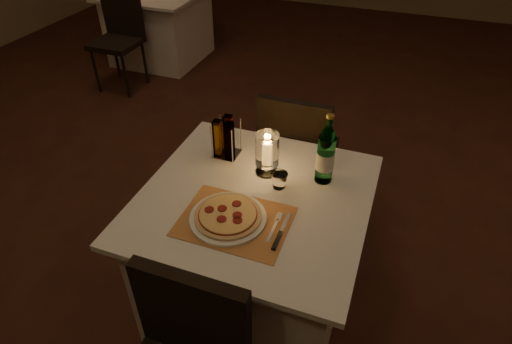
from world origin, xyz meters
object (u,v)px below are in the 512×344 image
(main_table, at_px, (255,252))
(water_bottle, at_px, (326,155))
(neighbor_table_left, at_px, (160,26))
(tumbler, at_px, (279,180))
(hurricane_candle, at_px, (267,151))
(chair_far, at_px, (296,147))
(pizza, at_px, (228,215))
(plate, at_px, (228,218))

(main_table, xyz_separation_m, water_bottle, (0.26, 0.22, 0.51))
(water_bottle, height_order, neighbor_table_left, water_bottle)
(main_table, height_order, tumbler, tumbler)
(neighbor_table_left, bearing_deg, hurricane_candle, -50.19)
(hurricane_candle, distance_m, neighbor_table_left, 3.37)
(neighbor_table_left, bearing_deg, tumbler, -49.95)
(chair_far, height_order, hurricane_candle, hurricane_candle)
(chair_far, bearing_deg, main_table, -90.00)
(hurricane_candle, height_order, neighbor_table_left, hurricane_candle)
(hurricane_candle, bearing_deg, tumbler, -43.48)
(main_table, height_order, neighbor_table_left, same)
(main_table, distance_m, water_bottle, 0.61)
(tumbler, relative_size, hurricane_candle, 0.36)
(tumbler, height_order, hurricane_candle, hurricane_candle)
(tumbler, bearing_deg, hurricane_candle, 136.52)
(pizza, xyz_separation_m, hurricane_candle, (0.04, 0.36, 0.10))
(main_table, xyz_separation_m, tumbler, (0.08, 0.10, 0.40))
(main_table, xyz_separation_m, pizza, (-0.05, -0.18, 0.39))
(pizza, relative_size, hurricane_candle, 1.33)
(pizza, relative_size, tumbler, 3.70)
(tumbler, distance_m, water_bottle, 0.24)
(chair_far, relative_size, water_bottle, 2.61)
(tumbler, distance_m, neighbor_table_left, 3.48)
(chair_far, xyz_separation_m, plate, (-0.05, -0.89, 0.20))
(chair_far, relative_size, hurricane_candle, 4.27)
(main_table, bearing_deg, tumbler, 50.10)
(tumbler, relative_size, neighbor_table_left, 0.08)
(main_table, relative_size, pizza, 3.57)
(hurricane_candle, bearing_deg, main_table, -88.28)
(main_table, height_order, chair_far, chair_far)
(chair_far, bearing_deg, plate, -93.20)
(chair_far, xyz_separation_m, neighbor_table_left, (-2.14, 2.03, -0.18))
(pizza, height_order, neighbor_table_left, pizza)
(plate, height_order, water_bottle, water_bottle)
(chair_far, distance_m, pizza, 0.92)
(hurricane_candle, bearing_deg, pizza, -97.01)
(pizza, distance_m, neighbor_table_left, 3.62)
(hurricane_candle, bearing_deg, water_bottle, 7.83)
(plate, bearing_deg, neighbor_table_left, 125.56)
(chair_far, distance_m, hurricane_candle, 0.62)
(main_table, height_order, plate, plate)
(pizza, distance_m, tumbler, 0.31)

